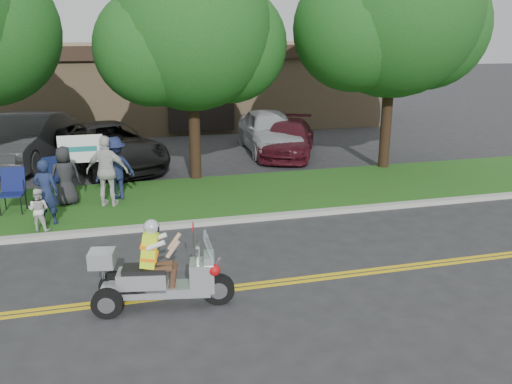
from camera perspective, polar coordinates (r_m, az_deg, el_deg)
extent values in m
plane|color=#28282B|center=(10.71, -2.93, -8.91)|extent=(120.00, 120.00, 0.00)
cube|color=gold|center=(10.20, -2.23, -10.24)|extent=(60.00, 0.10, 0.01)
cube|color=gold|center=(10.34, -2.43, -9.86)|extent=(60.00, 0.10, 0.01)
cube|color=#A8A89E|center=(13.46, -5.68, -3.23)|extent=(60.00, 0.25, 0.12)
cube|color=#2A5416|center=(15.48, -7.00, -0.63)|extent=(60.00, 4.00, 0.10)
cube|color=#9E7F5B|center=(28.86, -7.15, 11.30)|extent=(18.00, 8.00, 4.00)
cube|color=black|center=(24.75, -5.93, 14.42)|extent=(18.00, 0.30, 0.60)
cylinder|color=#332114|center=(17.03, -6.54, 8.03)|extent=(0.36, 0.36, 4.20)
sphere|color=#154714|center=(16.85, -6.83, 16.63)|extent=(4.80, 4.80, 4.80)
sphere|color=#154714|center=(17.36, -2.87, 15.23)|extent=(3.60, 3.60, 3.60)
sphere|color=#154714|center=(16.52, -10.92, 14.64)|extent=(3.36, 3.36, 3.36)
cylinder|color=#332114|center=(18.88, 13.69, 9.36)|extent=(0.36, 0.36, 4.76)
sphere|color=#154714|center=(18.76, 14.32, 18.14)|extent=(5.60, 5.60, 5.60)
sphere|color=#154714|center=(19.72, 17.48, 16.32)|extent=(4.20, 4.20, 4.20)
sphere|color=#154714|center=(17.94, 10.41, 16.56)|extent=(3.92, 3.92, 3.92)
cylinder|color=silver|center=(16.63, -19.44, 1.51)|extent=(0.06, 0.06, 1.10)
cylinder|color=silver|center=(16.58, -16.00, 1.77)|extent=(0.06, 0.06, 1.10)
cube|color=white|center=(16.42, -17.97, 4.34)|extent=(1.25, 0.06, 0.80)
cylinder|color=black|center=(9.62, -3.95, -10.19)|extent=(0.57, 0.23, 0.56)
cylinder|color=black|center=(9.52, -15.41, -11.26)|extent=(0.54, 0.23, 0.52)
cylinder|color=black|center=(10.10, -14.72, -9.50)|extent=(0.54, 0.23, 0.52)
cube|color=#B9BCC3|center=(9.66, -10.13, -10.08)|extent=(1.81, 0.74, 0.17)
cube|color=#B9BCC3|center=(9.61, -11.86, -9.04)|extent=(0.90, 0.57, 0.33)
cube|color=black|center=(9.52, -11.65, -7.98)|extent=(0.80, 0.52, 0.09)
cube|color=#B9BCC3|center=(9.51, -5.69, -8.73)|extent=(0.49, 0.52, 0.51)
cube|color=silver|center=(9.29, -4.98, -5.70)|extent=(0.25, 0.45, 0.45)
cube|color=#B9BCC3|center=(9.55, -15.91, -6.75)|extent=(0.48, 0.46, 0.28)
sphere|color=#B20C0F|center=(9.31, -4.40, -8.11)|extent=(0.20, 0.20, 0.20)
cube|color=#B7DB17|center=(9.36, -11.16, -5.90)|extent=(0.38, 0.42, 0.60)
sphere|color=silver|center=(9.21, -10.95, -3.66)|extent=(0.27, 0.27, 0.27)
cylinder|color=black|center=(15.15, -25.37, -1.41)|extent=(0.03, 0.03, 0.48)
cylinder|color=black|center=(15.00, -23.48, -1.35)|extent=(0.03, 0.03, 0.48)
cylinder|color=black|center=(15.58, -24.89, -0.88)|extent=(0.03, 0.03, 0.48)
cylinder|color=black|center=(15.44, -23.05, -0.81)|extent=(0.03, 0.03, 0.48)
cube|color=#11184F|center=(15.22, -24.31, -0.21)|extent=(0.65, 0.61, 0.04)
cube|color=#11184F|center=(15.38, -24.20, 1.22)|extent=(0.61, 0.25, 0.64)
cylinder|color=black|center=(15.97, -20.55, 0.01)|extent=(0.03, 0.03, 0.47)
cylinder|color=black|center=(16.15, -18.88, 0.35)|extent=(0.03, 0.03, 0.47)
cylinder|color=black|center=(16.39, -21.16, 0.36)|extent=(0.03, 0.03, 0.47)
cylinder|color=black|center=(16.57, -19.53, 0.69)|extent=(0.03, 0.03, 0.47)
cube|color=#0D163E|center=(16.21, -20.12, 1.18)|extent=(0.76, 0.74, 0.04)
cube|color=#0D163E|center=(16.36, -20.57, 2.43)|extent=(0.60, 0.42, 0.63)
imported|color=#182345|center=(13.91, -21.24, 0.00)|extent=(0.66, 0.51, 1.60)
imported|color=silver|center=(14.82, -15.39, 2.11)|extent=(1.20, 0.78, 1.90)
imported|color=#192147|center=(15.37, -14.59, 2.41)|extent=(1.30, 1.05, 1.75)
imported|color=black|center=(15.30, -19.44, 1.62)|extent=(0.84, 0.61, 1.60)
imported|color=silver|center=(13.59, -21.91, -1.73)|extent=(0.60, 0.54, 1.02)
imported|color=#2A2A2C|center=(20.93, -23.01, 5.06)|extent=(3.26, 5.73, 1.79)
imported|color=black|center=(19.50, -15.30, 4.69)|extent=(4.46, 6.18, 1.56)
imported|color=#420F18|center=(20.87, 3.38, 5.67)|extent=(3.50, 4.91, 1.32)
imported|color=#AAACB1|center=(21.47, 1.42, 6.46)|extent=(2.23, 4.97, 1.66)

